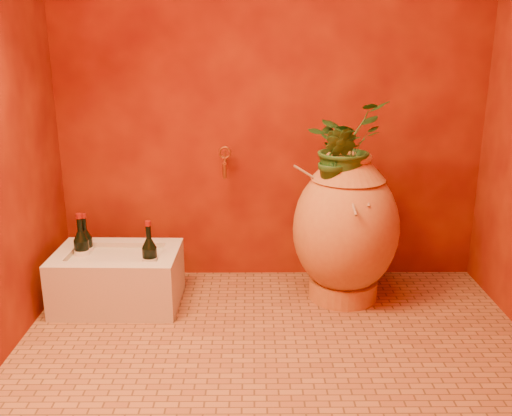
{
  "coord_description": "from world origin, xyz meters",
  "views": [
    {
      "loc": [
        -0.11,
        -2.33,
        1.43
      ],
      "look_at": [
        -0.09,
        0.35,
        0.62
      ],
      "focal_mm": 40.0,
      "sensor_mm": 36.0,
      "label": 1
    }
  ],
  "objects_px": {
    "amphora": "(346,228)",
    "wine_bottle_c": "(150,260)",
    "stone_basin": "(118,279)",
    "wine_bottle_a": "(86,249)",
    "wine_bottle_b": "(82,252)",
    "wall_tap": "(225,160)"
  },
  "relations": [
    {
      "from": "wine_bottle_a",
      "to": "wall_tap",
      "type": "height_order",
      "value": "wall_tap"
    },
    {
      "from": "stone_basin",
      "to": "wall_tap",
      "type": "bearing_deg",
      "value": 30.56
    },
    {
      "from": "amphora",
      "to": "wine_bottle_b",
      "type": "distance_m",
      "value": 1.46
    },
    {
      "from": "wine_bottle_b",
      "to": "wall_tap",
      "type": "height_order",
      "value": "wall_tap"
    },
    {
      "from": "wall_tap",
      "to": "wine_bottle_b",
      "type": "bearing_deg",
      "value": -158.27
    },
    {
      "from": "amphora",
      "to": "wine_bottle_a",
      "type": "relative_size",
      "value": 2.59
    },
    {
      "from": "wine_bottle_b",
      "to": "wall_tap",
      "type": "distance_m",
      "value": 0.95
    },
    {
      "from": "wall_tap",
      "to": "wine_bottle_a",
      "type": "bearing_deg",
      "value": -162.48
    },
    {
      "from": "amphora",
      "to": "wine_bottle_b",
      "type": "relative_size",
      "value": 2.43
    },
    {
      "from": "stone_basin",
      "to": "wine_bottle_c",
      "type": "height_order",
      "value": "wine_bottle_c"
    },
    {
      "from": "wine_bottle_a",
      "to": "amphora",
      "type": "bearing_deg",
      "value": -0.71
    },
    {
      "from": "amphora",
      "to": "stone_basin",
      "type": "relative_size",
      "value": 1.24
    },
    {
      "from": "wine_bottle_c",
      "to": "wine_bottle_a",
      "type": "bearing_deg",
      "value": 155.87
    },
    {
      "from": "wine_bottle_a",
      "to": "wall_tap",
      "type": "relative_size",
      "value": 1.87
    },
    {
      "from": "stone_basin",
      "to": "wine_bottle_b",
      "type": "relative_size",
      "value": 1.97
    },
    {
      "from": "amphora",
      "to": "wine_bottle_c",
      "type": "height_order",
      "value": "amphora"
    },
    {
      "from": "wine_bottle_a",
      "to": "wall_tap",
      "type": "distance_m",
      "value": 0.93
    },
    {
      "from": "wine_bottle_a",
      "to": "wine_bottle_b",
      "type": "xyz_separation_m",
      "value": [
        -0.0,
        -0.07,
        0.01
      ]
    },
    {
      "from": "wine_bottle_a",
      "to": "wine_bottle_c",
      "type": "distance_m",
      "value": 0.42
    },
    {
      "from": "amphora",
      "to": "wine_bottle_a",
      "type": "distance_m",
      "value": 1.45
    },
    {
      "from": "stone_basin",
      "to": "wine_bottle_c",
      "type": "xyz_separation_m",
      "value": [
        0.2,
        -0.07,
        0.14
      ]
    },
    {
      "from": "wine_bottle_b",
      "to": "wall_tap",
      "type": "xyz_separation_m",
      "value": [
        0.78,
        0.31,
        0.45
      ]
    }
  ]
}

